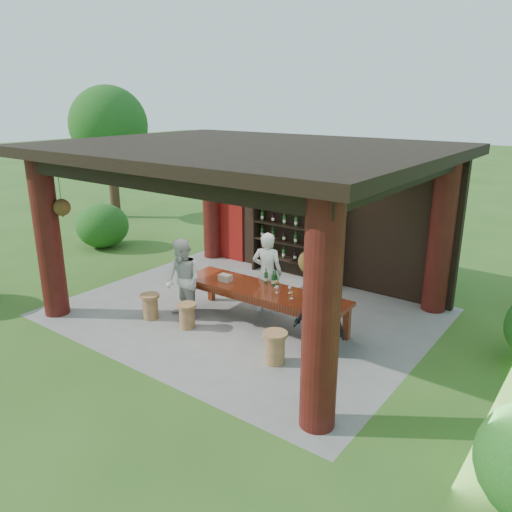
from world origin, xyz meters
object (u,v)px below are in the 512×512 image
Objects in this scene: guest_man at (320,318)px; napkin_basket at (225,278)px; wine_shelf at (296,236)px; guest_woman at (183,280)px; stool_near_right at (275,347)px; stool_near_left at (187,315)px; stool_far_left at (150,306)px; tasting_table at (263,294)px; host at (267,273)px.

guest_man reaches higher than napkin_basket.
wine_shelf is 9.41× the size of napkin_basket.
stool_near_right is at bearing 4.15° from guest_woman.
wine_shelf is 4.85× the size of stool_near_left.
wine_shelf is at bearing 74.65° from stool_far_left.
guest_woman is (-1.43, -0.78, 0.21)m from tasting_table.
guest_man is (0.50, 0.61, 0.45)m from stool_near_right.
tasting_table is 1.64m from guest_woman.
stool_near_right is (2.17, -0.09, 0.03)m from stool_near_left.
guest_woman is at bearing 171.96° from stool_near_right.
stool_near_left is 2.17m from stool_near_right.
stool_near_left is 0.30× the size of guest_woman.
stool_far_left is 0.30× the size of host.
stool_near_right is 2.18× the size of napkin_basket.
stool_far_left is at bearing -105.35° from wine_shelf.
guest_woman is (-0.48, -3.45, -0.24)m from wine_shelf.
stool_far_left is 0.31× the size of guest_woman.
wine_shelf is 4.68× the size of stool_far_left.
stool_near_left is at bearing -26.38° from guest_woman.
stool_near_left is 1.10m from napkin_basket.
stool_far_left is at bearing -136.65° from napkin_basket.
guest_woman is at bearing 29.13° from host.
tasting_table is 2.06× the size of host.
stool_near_right is 1.09× the size of stool_far_left.
tasting_table is at bearing 43.54° from stool_near_left.
guest_man is 5.74× the size of napkin_basket.
tasting_table is at bearing 157.08° from guest_man.
wine_shelf reaches higher than host.
tasting_table is at bearing -70.37° from wine_shelf.
wine_shelf is 3.49m from guest_woman.
stool_near_right is 3.08m from stool_far_left.
tasting_table is 0.91m from napkin_basket.
guest_woman is (-2.50, 0.35, 0.54)m from stool_near_right.
guest_woman reaches higher than guest_man.
napkin_basket is (-1.95, 1.02, 0.52)m from stool_near_right.
napkin_basket is (-0.88, -0.11, 0.18)m from tasting_table.
wine_shelf reaches higher than stool_near_left.
stool_near_right is 2.26m from napkin_basket.
stool_far_left is 2.01× the size of napkin_basket.
guest_man is (3.00, 0.26, -0.10)m from guest_woman.
tasting_table reaches higher than stool_far_left.
guest_woman reaches higher than stool_near_right.
napkin_basket is at bearing 77.08° from stool_near_left.
napkin_basket reaches higher than stool_near_left.
tasting_table is (0.95, -2.67, -0.45)m from wine_shelf.
host reaches higher than guest_man.
guest_woman is at bearing -97.88° from wine_shelf.
stool_near_right is 0.91m from guest_man.
wine_shelf reaches higher than guest_woman.
guest_woman is (0.58, 0.40, 0.57)m from stool_far_left.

